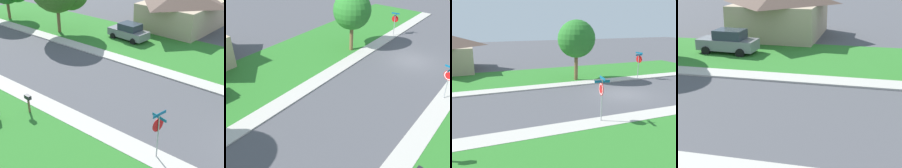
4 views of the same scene
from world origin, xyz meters
TOP-DOWN VIEW (x-y plane):
  - ground_plane at (0.00, 0.00)m, footprint 120.00×120.00m
  - sidewalk_east at (4.70, 12.00)m, footprint 1.40×56.00m
  - lawn_east at (9.40, 12.00)m, footprint 8.00×56.00m
  - sidewalk_west at (-4.70, 12.00)m, footprint 1.40×56.00m
  - stop_sign_near_corner at (4.47, -4.82)m, footprint 0.91×0.91m
  - stop_sign_far_corner at (-4.54, 4.70)m, footprint 0.91×0.91m
  - tree_across_left at (6.28, 1.43)m, footprint 3.98×3.71m

SIDE VIEW (x-z plane):
  - ground_plane at x=0.00m, z-range 0.00..0.00m
  - lawn_east at x=9.40m, z-range 0.00..0.08m
  - sidewalk_east at x=4.70m, z-range 0.00..0.10m
  - sidewalk_west at x=-4.70m, z-range 0.00..0.10m
  - stop_sign_near_corner at x=4.47m, z-range 0.50..3.27m
  - stop_sign_far_corner at x=-4.54m, z-range 0.50..3.27m
  - tree_across_left at x=6.28m, z-range 1.03..7.08m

